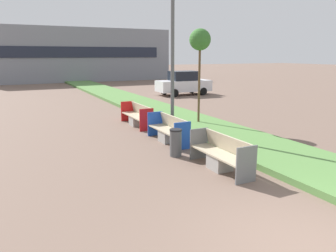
{
  "coord_description": "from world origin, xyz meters",
  "views": [
    {
      "loc": [
        -4.22,
        -3.28,
        3.12
      ],
      "look_at": [
        0.9,
        7.03,
        0.6
      ],
      "focal_mm": 35.0,
      "sensor_mm": 36.0,
      "label": 1
    }
  ],
  "objects_px": {
    "litter_bin": "(176,143)",
    "street_lamp_post": "(173,19)",
    "bench_blue_frame": "(169,132)",
    "bench_red_frame": "(137,117)",
    "bench_grey_frame": "(221,156)",
    "sapling_tree_near": "(200,42)",
    "parked_car_distant": "(184,83)"
  },
  "relations": [
    {
      "from": "bench_red_frame",
      "to": "sapling_tree_near",
      "type": "relative_size",
      "value": 0.58
    },
    {
      "from": "sapling_tree_near",
      "to": "parked_car_distant",
      "type": "bearing_deg",
      "value": 64.32
    },
    {
      "from": "bench_blue_frame",
      "to": "litter_bin",
      "type": "relative_size",
      "value": 2.61
    },
    {
      "from": "sapling_tree_near",
      "to": "bench_red_frame",
      "type": "bearing_deg",
      "value": 152.95
    },
    {
      "from": "street_lamp_post",
      "to": "parked_car_distant",
      "type": "relative_size",
      "value": 1.87
    },
    {
      "from": "bench_grey_frame",
      "to": "street_lamp_post",
      "type": "height_order",
      "value": "street_lamp_post"
    },
    {
      "from": "litter_bin",
      "to": "street_lamp_post",
      "type": "bearing_deg",
      "value": 65.05
    },
    {
      "from": "litter_bin",
      "to": "parked_car_distant",
      "type": "relative_size",
      "value": 0.2
    },
    {
      "from": "litter_bin",
      "to": "street_lamp_post",
      "type": "relative_size",
      "value": 0.11
    },
    {
      "from": "bench_blue_frame",
      "to": "litter_bin",
      "type": "height_order",
      "value": "bench_blue_frame"
    },
    {
      "from": "parked_car_distant",
      "to": "bench_grey_frame",
      "type": "bearing_deg",
      "value": -112.77
    },
    {
      "from": "bench_blue_frame",
      "to": "litter_bin",
      "type": "distance_m",
      "value": 1.73
    },
    {
      "from": "bench_blue_frame",
      "to": "bench_red_frame",
      "type": "bearing_deg",
      "value": 89.96
    },
    {
      "from": "sapling_tree_near",
      "to": "bench_blue_frame",
      "type": "bearing_deg",
      "value": -141.92
    },
    {
      "from": "bench_blue_frame",
      "to": "street_lamp_post",
      "type": "distance_m",
      "value": 4.16
    },
    {
      "from": "litter_bin",
      "to": "bench_grey_frame",
      "type": "bearing_deg",
      "value": -70.8
    },
    {
      "from": "bench_grey_frame",
      "to": "parked_car_distant",
      "type": "xyz_separation_m",
      "value": [
        7.4,
        15.46,
        0.54
      ]
    },
    {
      "from": "litter_bin",
      "to": "bench_red_frame",
      "type": "bearing_deg",
      "value": 83.25
    },
    {
      "from": "bench_blue_frame",
      "to": "street_lamp_post",
      "type": "height_order",
      "value": "street_lamp_post"
    },
    {
      "from": "street_lamp_post",
      "to": "sapling_tree_near",
      "type": "distance_m",
      "value": 2.22
    },
    {
      "from": "bench_grey_frame",
      "to": "parked_car_distant",
      "type": "distance_m",
      "value": 17.15
    },
    {
      "from": "bench_grey_frame",
      "to": "litter_bin",
      "type": "xyz_separation_m",
      "value": [
        -0.57,
        1.62,
        0.06
      ]
    },
    {
      "from": "litter_bin",
      "to": "street_lamp_post",
      "type": "height_order",
      "value": "street_lamp_post"
    },
    {
      "from": "bench_red_frame",
      "to": "sapling_tree_near",
      "type": "xyz_separation_m",
      "value": [
        2.44,
        -1.25,
        3.28
      ]
    },
    {
      "from": "litter_bin",
      "to": "parked_car_distant",
      "type": "xyz_separation_m",
      "value": [
        7.96,
        13.84,
        0.48
      ]
    },
    {
      "from": "bench_red_frame",
      "to": "street_lamp_post",
      "type": "bearing_deg",
      "value": -74.97
    },
    {
      "from": "bench_red_frame",
      "to": "sapling_tree_near",
      "type": "height_order",
      "value": "sapling_tree_near"
    },
    {
      "from": "bench_grey_frame",
      "to": "litter_bin",
      "type": "relative_size",
      "value": 2.6
    },
    {
      "from": "bench_blue_frame",
      "to": "sapling_tree_near",
      "type": "bearing_deg",
      "value": 38.08
    },
    {
      "from": "litter_bin",
      "to": "parked_car_distant",
      "type": "distance_m",
      "value": 15.98
    },
    {
      "from": "litter_bin",
      "to": "street_lamp_post",
      "type": "xyz_separation_m",
      "value": [
        1.18,
        2.53,
        3.96
      ]
    },
    {
      "from": "bench_grey_frame",
      "to": "parked_car_distant",
      "type": "bearing_deg",
      "value": 64.44
    }
  ]
}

